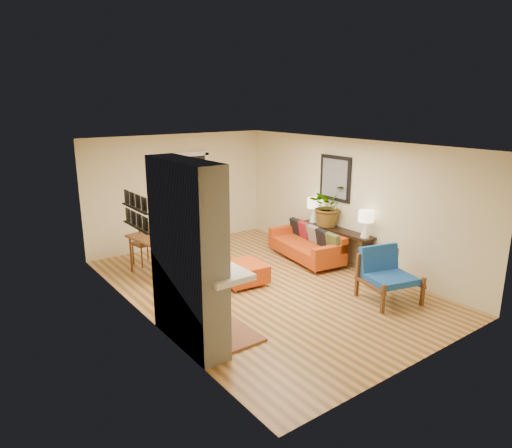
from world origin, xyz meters
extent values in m
plane|color=tan|center=(0.00, 0.00, 0.00)|extent=(6.50, 6.50, 0.00)
plane|color=white|center=(0.00, 0.00, 2.60)|extent=(6.50, 6.50, 0.00)
plane|color=beige|center=(0.00, 3.25, 1.30)|extent=(4.50, 0.00, 4.50)
plane|color=beige|center=(0.00, -3.25, 1.30)|extent=(4.50, 0.00, 4.50)
plane|color=beige|center=(-2.25, 0.00, 1.30)|extent=(0.00, 6.50, 6.50)
plane|color=beige|center=(2.25, 0.00, 1.30)|extent=(0.00, 6.50, 6.50)
cube|color=black|center=(0.25, 3.22, 1.05)|extent=(0.88, 0.06, 2.10)
cube|color=white|center=(-0.24, 3.21, 1.05)|extent=(0.10, 0.08, 2.18)
cube|color=white|center=(0.74, 3.21, 1.05)|extent=(0.10, 0.08, 2.18)
cube|color=white|center=(0.25, 3.21, 2.13)|extent=(1.08, 0.08, 0.10)
cube|color=black|center=(2.22, 0.40, 1.75)|extent=(0.04, 0.85, 0.95)
cube|color=slate|center=(2.19, 0.40, 1.75)|extent=(0.01, 0.70, 0.80)
cube|color=black|center=(-2.21, 0.35, 1.42)|extent=(0.06, 0.95, 0.02)
cube|color=black|center=(-2.21, 0.35, 1.72)|extent=(0.06, 0.95, 0.02)
cube|color=white|center=(-2.04, -1.00, 1.86)|extent=(0.42, 1.50, 1.48)
cube|color=white|center=(-2.04, -1.00, 0.56)|extent=(0.42, 1.50, 1.12)
cube|color=white|center=(-1.79, -1.00, 1.12)|extent=(0.60, 1.68, 0.08)
cube|color=black|center=(-1.83, -1.00, 0.45)|extent=(0.03, 0.72, 0.78)
cube|color=brown|center=(-1.53, -1.00, 0.02)|extent=(0.75, 1.30, 0.04)
cube|color=black|center=(-1.71, -1.00, 0.34)|extent=(0.30, 0.36, 0.48)
cylinder|color=black|center=(-1.71, -1.00, 0.78)|extent=(0.10, 0.10, 0.40)
cube|color=gold|center=(-1.82, -1.00, 1.75)|extent=(0.04, 0.95, 0.95)
cube|color=silver|center=(-1.80, -1.00, 1.75)|extent=(0.01, 0.82, 0.82)
cylinder|color=silver|center=(1.22, -0.13, 0.04)|extent=(0.04, 0.04, 0.09)
cylinder|color=silver|center=(1.84, -0.23, 0.04)|extent=(0.04, 0.04, 0.09)
cylinder|color=silver|center=(1.46, 1.50, 0.04)|extent=(0.04, 0.04, 0.09)
cylinder|color=silver|center=(2.08, 1.41, 0.04)|extent=(0.04, 0.04, 0.09)
cube|color=red|center=(1.65, 0.64, 0.22)|extent=(1.06, 1.96, 0.27)
cube|color=red|center=(1.96, 0.59, 0.51)|extent=(0.45, 1.87, 0.31)
cube|color=red|center=(1.52, -0.21, 0.44)|extent=(0.81, 0.28, 0.18)
cube|color=red|center=(1.78, 1.48, 0.44)|extent=(0.81, 0.28, 0.18)
cube|color=#4A5A26|center=(1.73, -0.09, 0.55)|extent=(0.23, 0.38, 0.37)
cube|color=black|center=(1.78, 0.26, 0.55)|extent=(0.23, 0.38, 0.37)
cube|color=gray|center=(1.83, 0.61, 0.55)|extent=(0.23, 0.38, 0.37)
cube|color=maroon|center=(1.88, 0.92, 0.55)|extent=(0.23, 0.38, 0.37)
cube|color=black|center=(1.93, 1.27, 0.55)|extent=(0.23, 0.38, 0.37)
cylinder|color=silver|center=(-0.56, 0.04, 0.03)|extent=(0.04, 0.04, 0.06)
cylinder|color=silver|center=(0.06, -0.03, 0.03)|extent=(0.04, 0.04, 0.06)
cylinder|color=silver|center=(-0.49, 0.66, 0.03)|extent=(0.04, 0.04, 0.06)
cylinder|color=silver|center=(0.13, 0.59, 0.03)|extent=(0.04, 0.04, 0.06)
cube|color=red|center=(-0.21, 0.32, 0.22)|extent=(0.85, 0.85, 0.33)
cube|color=brown|center=(0.98, -1.68, 0.33)|extent=(0.26, 0.82, 0.06)
cube|color=brown|center=(0.89, -2.04, 0.25)|extent=(0.07, 0.07, 0.49)
cube|color=brown|center=(1.07, -1.33, 0.39)|extent=(0.07, 0.07, 0.78)
cube|color=brown|center=(1.76, -1.89, 0.33)|extent=(0.26, 0.82, 0.06)
cube|color=brown|center=(1.67, -2.24, 0.25)|extent=(0.07, 0.07, 0.49)
cube|color=brown|center=(1.85, -1.53, 0.39)|extent=(0.07, 0.07, 0.78)
cube|color=#1A539E|center=(1.37, -1.78, 0.40)|extent=(0.89, 0.85, 0.11)
cube|color=#1A539E|center=(1.45, -1.46, 0.67)|extent=(0.76, 0.37, 0.46)
cube|color=brown|center=(-1.33, 1.73, 0.76)|extent=(0.85, 1.11, 0.04)
cylinder|color=brown|center=(-1.55, 1.26, 0.37)|extent=(0.05, 0.05, 0.73)
cylinder|color=brown|center=(-0.98, 1.34, 0.37)|extent=(0.05, 0.05, 0.73)
cylinder|color=brown|center=(-1.67, 2.13, 0.37)|extent=(0.05, 0.05, 0.73)
cylinder|color=brown|center=(-1.11, 2.21, 0.37)|extent=(0.05, 0.05, 0.73)
cube|color=brown|center=(-1.08, 1.10, 0.46)|extent=(0.48, 0.48, 0.04)
cube|color=brown|center=(-1.11, 1.30, 0.71)|extent=(0.43, 0.10, 0.47)
cylinder|color=brown|center=(-1.23, 0.90, 0.22)|extent=(0.04, 0.04, 0.45)
cylinder|color=brown|center=(-0.89, 0.95, 0.22)|extent=(0.04, 0.04, 0.45)
cylinder|color=brown|center=(-1.28, 1.25, 0.22)|extent=(0.04, 0.04, 0.45)
cylinder|color=brown|center=(-0.94, 1.30, 0.22)|extent=(0.04, 0.04, 0.45)
cube|color=brown|center=(-1.27, 2.41, 0.46)|extent=(0.48, 0.48, 0.04)
cube|color=brown|center=(-1.24, 2.21, 0.71)|extent=(0.43, 0.10, 0.47)
cylinder|color=brown|center=(-1.42, 2.22, 0.22)|extent=(0.04, 0.04, 0.45)
cylinder|color=brown|center=(-1.07, 2.27, 0.22)|extent=(0.04, 0.04, 0.45)
cylinder|color=brown|center=(-1.47, 2.56, 0.22)|extent=(0.04, 0.04, 0.45)
cylinder|color=brown|center=(-1.12, 2.61, 0.22)|extent=(0.04, 0.04, 0.45)
cube|color=black|center=(2.07, 0.16, 0.70)|extent=(0.34, 1.85, 0.05)
cube|color=black|center=(2.07, -0.69, 0.34)|extent=(0.30, 0.04, 0.68)
cube|color=black|center=(2.07, 1.01, 0.34)|extent=(0.30, 0.04, 0.68)
cone|color=white|center=(2.07, -0.61, 0.88)|extent=(0.18, 0.18, 0.30)
cylinder|color=white|center=(2.07, -0.61, 1.05)|extent=(0.03, 0.03, 0.06)
cylinder|color=#FFEABF|center=(2.07, -0.61, 1.16)|extent=(0.30, 0.30, 0.22)
cone|color=white|center=(2.07, 0.86, 0.88)|extent=(0.18, 0.18, 0.30)
cylinder|color=white|center=(2.07, 0.86, 1.05)|extent=(0.03, 0.03, 0.06)
cylinder|color=#FFEABF|center=(2.07, 0.86, 1.16)|extent=(0.30, 0.30, 0.22)
imported|color=#1E5919|center=(2.06, 0.43, 1.18)|extent=(0.94, 0.85, 0.91)
camera|label=1|loc=(-4.76, -6.27, 3.32)|focal=32.00mm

